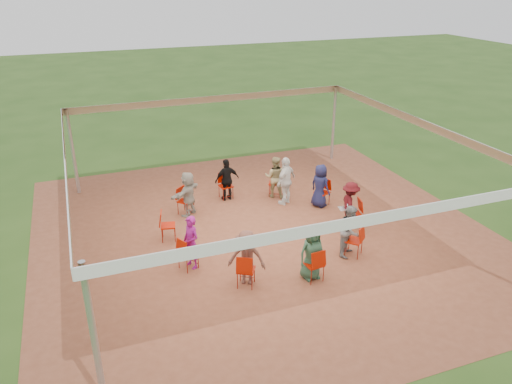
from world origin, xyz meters
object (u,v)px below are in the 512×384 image
object	(u,v)px
chair_0	(353,213)
chair_5	(168,226)
chair_4	(185,201)
cable_coil	(281,235)
chair_1	(322,192)
person_seated_6	(247,258)
person_seated_8	(351,231)
standing_person	(286,181)
person_seated_0	(350,205)
person_seated_5	(191,242)
person_seated_4	(188,194)
person_seated_1	(320,186)
chair_6	(188,253)
person_seated_2	(275,177)
chair_7	(246,270)
chair_8	(314,264)
person_seated_3	(227,180)
person_seated_7	(312,252)
laptop	(345,207)
chair_3	(226,186)
chair_2	(275,183)
chair_9	(354,241)

from	to	relation	value
chair_0	chair_5	world-z (taller)	same
chair_4	cable_coil	xyz separation A→B (m)	(2.27, -2.43, -0.43)
chair_1	person_seated_6	size ratio (longest dim) A/B	0.62
chair_5	cable_coil	xyz separation A→B (m)	(3.12, -0.95, -0.43)
person_seated_8	standing_person	distance (m)	3.63
person_seated_0	person_seated_5	world-z (taller)	same
person_seated_4	person_seated_1	bearing A→B (deg)	126.00
chair_6	person_seated_4	world-z (taller)	person_seated_4
person_seated_2	person_seated_4	distance (m)	3.11
chair_0	standing_person	world-z (taller)	standing_person
chair_7	chair_8	world-z (taller)	same
chair_6	cable_coil	distance (m)	3.07
person_seated_5	cable_coil	size ratio (longest dim) A/B	3.30
chair_1	chair_7	bearing A→B (deg)	108.00
person_seated_3	person_seated_6	bearing A→B (deg)	72.00
person_seated_1	chair_6	bearing A→B (deg)	90.00
chair_8	person_seated_2	world-z (taller)	person_seated_2
chair_7	person_seated_7	distance (m)	1.70
person_seated_1	person_seated_8	xyz separation A→B (m)	(-0.64, -3.04, 0.00)
person_seated_3	laptop	bearing A→B (deg)	124.70
person_seated_2	person_seated_4	world-z (taller)	same
chair_4	standing_person	world-z (taller)	standing_person
chair_0	chair_7	bearing A→B (deg)	126.00
chair_3	person_seated_4	xyz separation A→B (m)	(-1.48, -0.79, 0.28)
chair_2	chair_8	world-z (taller)	same
chair_2	person_seated_0	world-z (taller)	person_seated_0
chair_5	person_seated_6	world-z (taller)	person_seated_6
chair_0	chair_3	distance (m)	4.47
cable_coil	person_seated_2	bearing A→B (deg)	71.25
chair_6	person_seated_3	distance (m)	4.39
person_seated_5	cable_coil	distance (m)	3.00
chair_1	chair_2	bearing A→B (deg)	18.00
chair_7	person_seated_0	bearing A→B (deg)	54.92
person_seated_0	person_seated_1	size ratio (longest dim) A/B	1.00
chair_2	person_seated_8	bearing A→B (deg)	125.08
laptop	chair_9	bearing A→B (deg)	171.33
person_seated_1	cable_coil	distance (m)	2.57
person_seated_3	person_seated_4	size ratio (longest dim) A/B	1.00
chair_1	laptop	world-z (taller)	chair_1
chair_6	person_seated_7	bearing A→B (deg)	37.75
chair_9	cable_coil	bearing A→B (deg)	88.50
person_seated_7	laptop	size ratio (longest dim) A/B	3.85
chair_4	person_seated_8	xyz separation A→B (m)	(3.62, -4.02, 0.28)
chair_3	chair_8	xyz separation A→B (m)	(0.58, -5.50, 0.00)
chair_1	person_seated_3	xyz separation A→B (m)	(-2.80, 1.50, 0.28)
chair_2	chair_4	world-z (taller)	same
person_seated_0	person_seated_6	bearing A→B (deg)	126.00
chair_4	chair_7	bearing A→B (deg)	54.00
chair_9	person_seated_8	world-z (taller)	person_seated_8
chair_6	person_seated_7	size ratio (longest dim) A/B	0.62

